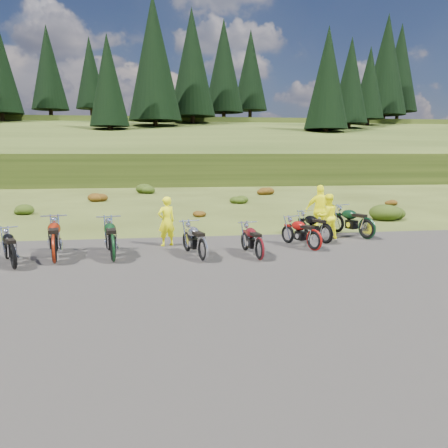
{
  "coord_description": "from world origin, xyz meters",
  "views": [
    {
      "loc": [
        -2.02,
        -11.73,
        3.08
      ],
      "look_at": [
        -0.27,
        0.87,
        0.99
      ],
      "focal_mm": 35.0,
      "sensor_mm": 36.0,
      "label": 1
    }
  ],
  "objects": [
    {
      "name": "conifer_21",
      "position": [
        -9.0,
        50.0,
        12.56
      ],
      "size": [
        5.28,
        5.28,
        14.0
      ],
      "color": "black",
      "rests_on": "ground"
    },
    {
      "name": "conifer_30",
      "position": [
        45.0,
        73.0,
        19.66
      ],
      "size": [
        7.48,
        7.48,
        19.0
      ],
      "color": "black",
      "rests_on": "ground"
    },
    {
      "name": "conifer_24",
      "position": [
        9.0,
        68.0,
        18.16
      ],
      "size": [
        7.04,
        7.04,
        18.0
      ],
      "color": "black",
      "rests_on": "ground"
    },
    {
      "name": "conifer_25",
      "position": [
        15.0,
        74.0,
        18.66
      ],
      "size": [
        6.6,
        6.6,
        17.0
      ],
      "color": "black",
      "rests_on": "ground"
    },
    {
      "name": "motorcycle_4",
      "position": [
        0.66,
        0.18,
        0.0
      ],
      "size": [
        0.9,
        1.95,
        0.98
      ],
      "primitive_type": null,
      "rotation": [
        0.0,
        0.0,
        1.72
      ],
      "color": "#570E13",
      "rests_on": "ground"
    },
    {
      "name": "motorcycle_5",
      "position": [
        3.37,
        2.13,
        0.0
      ],
      "size": [
        1.3,
        2.08,
        1.03
      ],
      "primitive_type": null,
      "rotation": [
        0.0,
        0.0,
        1.93
      ],
      "color": "black",
      "rests_on": "ground"
    },
    {
      "name": "shrub_5",
      "position": [
        2.5,
        14.5,
        0.31
      ],
      "size": [
        1.03,
        1.03,
        0.61
      ],
      "primitive_type": "ellipsoid",
      "color": "#1C360D",
      "rests_on": "ground"
    },
    {
      "name": "shrub_1",
      "position": [
        -9.1,
        11.3,
        0.31
      ],
      "size": [
        1.03,
        1.03,
        0.61
      ],
      "primitive_type": "ellipsoid",
      "color": "#1C360D",
      "rests_on": "ground"
    },
    {
      "name": "conifer_29",
      "position": [
        39.0,
        67.0,
        18.97
      ],
      "size": [
        7.92,
        7.92,
        20.0
      ],
      "color": "black",
      "rests_on": "ground"
    },
    {
      "name": "person_right_a",
      "position": [
        3.73,
        2.98,
        0.8
      ],
      "size": [
        0.89,
        0.75,
        1.61
      ],
      "primitive_type": "imported",
      "rotation": [
        0.0,
        0.0,
        3.34
      ],
      "color": "#FFFD0D",
      "rests_on": "ground"
    },
    {
      "name": "shrub_3",
      "position": [
        -3.3,
        21.9,
        0.46
      ],
      "size": [
        1.56,
        1.56,
        0.92
      ],
      "primitive_type": "ellipsoid",
      "color": "#1C360D",
      "rests_on": "ground"
    },
    {
      "name": "conifer_28",
      "position": [
        33.0,
        61.0,
        14.76
      ],
      "size": [
        5.28,
        5.28,
        14.0
      ],
      "color": "black",
      "rests_on": "ground"
    },
    {
      "name": "person_right_b",
      "position": [
        3.72,
        3.67,
        0.93
      ],
      "size": [
        1.14,
        0.59,
        1.87
      ],
      "primitive_type": "imported",
      "rotation": [
        0.0,
        0.0,
        3.01
      ],
      "color": "#FFFD0D",
      "rests_on": "ground"
    },
    {
      "name": "conifer_22",
      "position": [
        -3.0,
        56.0,
        16.77
      ],
      "size": [
        7.92,
        7.92,
        20.0
      ],
      "color": "black",
      "rests_on": "ground"
    },
    {
      "name": "shrub_4",
      "position": [
        -0.4,
        9.2,
        0.23
      ],
      "size": [
        0.77,
        0.77,
        0.45
      ],
      "primitive_type": "ellipsoid",
      "color": "#6B2C0D",
      "rests_on": "ground"
    },
    {
      "name": "shrub_8",
      "position": [
        11.2,
        12.4,
        0.23
      ],
      "size": [
        0.77,
        0.77,
        0.45
      ],
      "primitive_type": "ellipsoid",
      "color": "#6B2C0D",
      "rests_on": "ground"
    },
    {
      "name": "hill_plateau",
      "position": [
        0.0,
        110.0,
        0.0
      ],
      "size": [
        300.0,
        90.0,
        9.17
      ],
      "primitive_type": "cube",
      "color": "#2A3A13",
      "rests_on": "ground"
    },
    {
      "name": "ground",
      "position": [
        0.0,
        0.0,
        0.0
      ],
      "size": [
        300.0,
        300.0,
        0.0
      ],
      "primitive_type": "plane",
      "color": "#353F15",
      "rests_on": "ground"
    },
    {
      "name": "motorcycle_2",
      "position": [
        -3.47,
        0.55,
        0.0
      ],
      "size": [
        1.14,
        2.33,
        1.17
      ],
      "primitive_type": null,
      "rotation": [
        0.0,
        0.0,
        1.76
      ],
      "color": "black",
      "rests_on": "ground"
    },
    {
      "name": "shrub_6",
      "position": [
        5.4,
        19.8,
        0.38
      ],
      "size": [
        1.3,
        1.3,
        0.77
      ],
      "primitive_type": "ellipsoid",
      "color": "#6B2C0D",
      "rests_on": "ground"
    },
    {
      "name": "conifer_19",
      "position": [
        -21.0,
        69.0,
        17.36
      ],
      "size": [
        6.16,
        6.16,
        16.0
      ],
      "color": "black",
      "rests_on": "ground"
    },
    {
      "name": "motorcycle_3",
      "position": [
        -0.96,
        0.26,
        0.0
      ],
      "size": [
        1.2,
        2.11,
        1.05
      ],
      "primitive_type": null,
      "rotation": [
        0.0,
        0.0,
        1.86
      ],
      "color": "#A6A6AB",
      "rests_on": "ground"
    },
    {
      "name": "gravel_pad",
      "position": [
        0.0,
        -2.0,
        0.0
      ],
      "size": [
        20.0,
        12.0,
        0.04
      ],
      "primitive_type": "cube",
      "color": "black",
      "rests_on": "ground"
    },
    {
      "name": "person_middle",
      "position": [
        -1.95,
        2.55,
        0.82
      ],
      "size": [
        0.7,
        0.6,
        1.63
      ],
      "primitive_type": "imported",
      "rotation": [
        0.0,
        0.0,
        3.55
      ],
      "color": "#FFFD0D",
      "rests_on": "ground"
    },
    {
      "name": "motorcycle_0",
      "position": [
        -5.97,
        0.08,
        0.0
      ],
      "size": [
        1.41,
        2.01,
        1.01
      ],
      "primitive_type": null,
      "rotation": [
        0.0,
        0.0,
        2.02
      ],
      "color": "black",
      "rests_on": "ground"
    },
    {
      "name": "conifer_23",
      "position": [
        3.0,
        62.0,
        17.47
      ],
      "size": [
        7.48,
        7.48,
        19.0
      ],
      "color": "black",
      "rests_on": "ground"
    },
    {
      "name": "hill_slope",
      "position": [
        0.0,
        50.0,
        0.0
      ],
      "size": [
        300.0,
        45.97,
        9.37
      ],
      "primitive_type": null,
      "rotation": [
        0.14,
        0.0,
        0.0
      ],
      "color": "#2A3A13",
      "rests_on": "ground"
    },
    {
      "name": "motorcycle_1",
      "position": [
        -5.07,
        0.59,
        0.0
      ],
      "size": [
        1.22,
        2.42,
        1.21
      ],
      "primitive_type": null,
      "rotation": [
        0.0,
        0.0,
        1.77
      ],
      "color": "maroon",
      "rests_on": "ground"
    },
    {
      "name": "motorcycle_6",
      "position": [
        2.62,
        1.16,
        0.0
      ],
      "size": [
        1.36,
        2.0,
        1.0
      ],
      "primitive_type": null,
      "rotation": [
        0.0,
        0.0,
        1.99
      ],
      "color": "#9B0E0B",
      "rests_on": "ground"
    },
    {
      "name": "conifer_26",
      "position": [
        21.0,
        49.0,
        13.37
      ],
      "size": [
        6.16,
        6.16,
        16.0
      ],
      "color": "black",
      "rests_on": "ground"
    },
    {
      "name": "motorcycle_7",
      "position": [
        5.1,
        2.68,
        0.0
      ],
      "size": [
        1.51,
        2.29,
        1.14
      ],
      "primitive_type": null,
      "rotation": [
        0.0,
        0.0,
        1.97
      ],
      "color": "black",
      "rests_on": "ground"
    },
    {
      "name": "conifer_20",
      "position": [
        -15.0,
        75.0,
        17.65
      ],
      "size": [
        5.72,
        5.72,
        15.0
      ],
      "color": "black",
      "rests_on": "ground"
    },
    {
      "name": "shrub_7",
      "position": [
        8.3,
        7.1,
        0.46
      ],
      "size": [
        1.56,
        1.56,
        0.92
      ],
      "primitive_type": "ellipsoid",
      "color": "#1C360D",
      "rests_on": "ground"
    },
    {
      "name": "shrub_2",
      "position": [
        -6.2,
        16.6,
        0.38
      ],
      "size": [
        1.3,
        1.3,
        0.77
      ],
      "primitive_type": "ellipsoid",
      "color": "#6B2C0D",
      "rests_on": "ground"
    },
    {
      "name": "conifer_27",
      "position": [
        27.0,
        55.0,
        14.06
      ],
      "size": [
        5.72,
        5.72,
        15.0
      ],
      "color": "black",
      "rests_on": "ground"
    }
  ]
}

